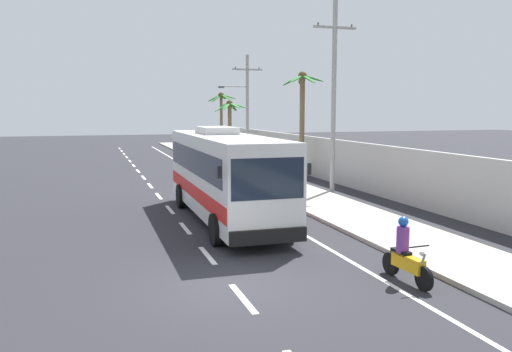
% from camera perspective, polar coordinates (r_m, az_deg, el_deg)
% --- Properties ---
extents(ground_plane, '(160.00, 160.00, 0.00)m').
position_cam_1_polar(ground_plane, '(13.47, -2.65, -11.57)').
color(ground_plane, '#28282D').
extents(sidewalk_kerb, '(3.20, 90.00, 0.14)m').
position_cam_1_polar(sidewalk_kerb, '(24.86, 6.61, -2.72)').
color(sidewalk_kerb, '#A8A399').
rests_on(sidewalk_kerb, ground).
extents(lane_markings, '(3.92, 71.00, 0.01)m').
position_cam_1_polar(lane_markings, '(27.92, -5.79, -1.76)').
color(lane_markings, white).
rests_on(lane_markings, ground).
extents(boundary_wall, '(0.24, 60.00, 2.57)m').
position_cam_1_polar(boundary_wall, '(29.91, 10.17, 1.24)').
color(boundary_wall, '#B2B2AD').
rests_on(boundary_wall, ground).
extents(coach_bus_foreground, '(2.92, 10.75, 3.61)m').
position_cam_1_polar(coach_bus_foreground, '(20.66, -3.41, 0.37)').
color(coach_bus_foreground, silver).
rests_on(coach_bus_foreground, ground).
extents(motorcycle_beside_bus, '(0.56, 1.96, 1.65)m').
position_cam_1_polar(motorcycle_beside_bus, '(14.00, 15.76, -8.26)').
color(motorcycle_beside_bus, black).
rests_on(motorcycle_beside_bus, ground).
extents(motorcycle_trailing, '(0.56, 1.96, 1.61)m').
position_cam_1_polar(motorcycle_trailing, '(29.83, -4.05, 0.10)').
color(motorcycle_trailing, black).
rests_on(motorcycle_trailing, ground).
extents(pedestrian_near_kerb, '(0.36, 0.36, 1.77)m').
position_cam_1_polar(pedestrian_near_kerb, '(30.13, 2.08, 0.98)').
color(pedestrian_near_kerb, red).
rests_on(pedestrian_near_kerb, sidewalk_kerb).
extents(utility_pole_mid, '(2.32, 0.24, 10.12)m').
position_cam_1_polar(utility_pole_mid, '(27.59, 8.36, 9.03)').
color(utility_pole_mid, '#9E9E99').
rests_on(utility_pole_mid, ground).
extents(utility_pole_far, '(3.50, 0.24, 8.49)m').
position_cam_1_polar(utility_pole_far, '(41.70, -1.05, 7.50)').
color(utility_pole_far, '#9E9E99').
rests_on(utility_pole_far, ground).
extents(palm_nearest, '(2.75, 2.71, 5.94)m').
position_cam_1_polar(palm_nearest, '(51.32, -3.73, 7.11)').
color(palm_nearest, brown).
rests_on(palm_nearest, ground).
extents(palm_second, '(2.80, 2.83, 5.10)m').
position_cam_1_polar(palm_second, '(45.55, -2.83, 6.26)').
color(palm_second, brown).
rests_on(palm_second, ground).
extents(palm_third, '(2.61, 2.68, 6.68)m').
position_cam_1_polar(palm_third, '(33.73, 4.98, 7.43)').
color(palm_third, brown).
rests_on(palm_third, ground).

